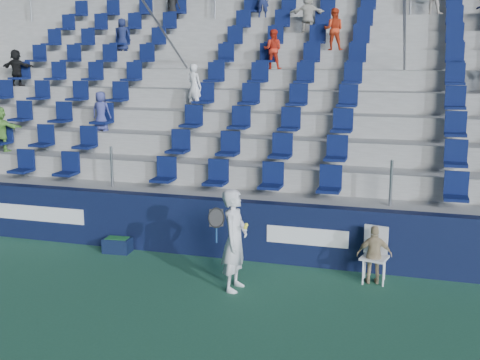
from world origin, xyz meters
name	(u,v)px	position (x,y,z in m)	size (l,w,h in m)	color
ground	(176,320)	(0.00, 0.00, 0.00)	(70.00, 70.00, 0.00)	#296146
sponsor_wall	(236,229)	(0.00, 3.15, 0.60)	(24.00, 0.32, 1.20)	#0E1535
grandstand	(290,127)	(0.00, 8.24, 2.14)	(24.00, 8.17, 6.63)	#A9AAA4
tennis_player	(235,240)	(0.49, 1.50, 0.91)	(0.69, 0.68, 1.81)	silver
line_judge_chair	(375,250)	(2.82, 2.66, 0.58)	(0.53, 0.54, 1.01)	white
line_judge	(374,255)	(2.82, 2.50, 0.54)	(0.63, 0.26, 1.08)	tan
ball_bin	(118,244)	(-2.47, 2.75, 0.17)	(0.59, 0.41, 0.32)	#0E1834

